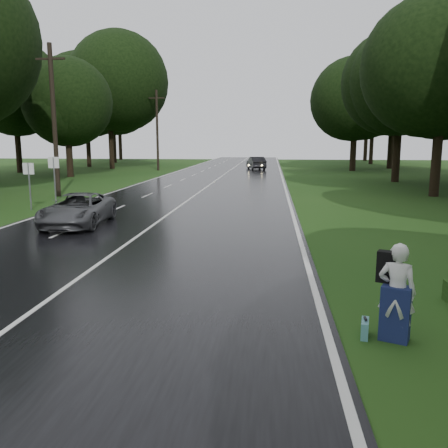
# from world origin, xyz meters

# --- Properties ---
(ground) EXTENTS (160.00, 160.00, 0.00)m
(ground) POSITION_xyz_m (0.00, 0.00, 0.00)
(ground) COLOR #214414
(ground) RESTS_ON ground
(road) EXTENTS (12.00, 140.00, 0.04)m
(road) POSITION_xyz_m (0.00, 20.00, 0.02)
(road) COLOR black
(road) RESTS_ON ground
(lane_center) EXTENTS (0.12, 140.00, 0.01)m
(lane_center) POSITION_xyz_m (0.00, 20.00, 0.04)
(lane_center) COLOR silver
(lane_center) RESTS_ON road
(grey_car) EXTENTS (2.46, 4.78, 1.29)m
(grey_car) POSITION_xyz_m (-3.03, 9.33, 0.68)
(grey_car) COLOR #494B4E
(grey_car) RESTS_ON road
(far_car) EXTENTS (2.62, 4.86, 1.52)m
(far_car) POSITION_xyz_m (2.95, 47.86, 0.80)
(far_car) COLOR black
(far_car) RESTS_ON road
(hitchhiker) EXTENTS (0.75, 0.72, 1.74)m
(hitchhiker) POSITION_xyz_m (6.93, -0.76, 0.81)
(hitchhiker) COLOR silver
(hitchhiker) RESTS_ON ground
(suitcase) EXTENTS (0.22, 0.45, 0.31)m
(suitcase) POSITION_xyz_m (6.45, -0.69, 0.15)
(suitcase) COLOR teal
(suitcase) RESTS_ON ground
(utility_pole_mid) EXTENTS (1.80, 0.28, 9.18)m
(utility_pole_mid) POSITION_xyz_m (-8.50, 19.23, 0.00)
(utility_pole_mid) COLOR black
(utility_pole_mid) RESTS_ON ground
(utility_pole_far) EXTENTS (1.80, 0.28, 9.20)m
(utility_pole_far) POSITION_xyz_m (-8.50, 45.45, 0.00)
(utility_pole_far) COLOR black
(utility_pole_far) RESTS_ON ground
(road_sign_a) EXTENTS (0.57, 0.10, 2.36)m
(road_sign_a) POSITION_xyz_m (-7.20, 13.36, 0.00)
(road_sign_a) COLOR white
(road_sign_a) RESTS_ON ground
(road_sign_b) EXTENTS (0.61, 0.10, 2.56)m
(road_sign_b) POSITION_xyz_m (-7.20, 16.10, 0.00)
(road_sign_b) COLOR white
(road_sign_b) RESTS_ON ground
(tree_left_e) EXTENTS (7.53, 7.53, 11.77)m
(tree_left_e) POSITION_xyz_m (-14.55, 34.75, 0.00)
(tree_left_e) COLOR black
(tree_left_e) RESTS_ON ground
(tree_left_f) EXTENTS (11.54, 11.54, 18.03)m
(tree_left_f) POSITION_xyz_m (-15.06, 48.24, 0.00)
(tree_left_f) COLOR black
(tree_left_f) RESTS_ON ground
(tree_right_d) EXTENTS (8.93, 8.93, 13.95)m
(tree_right_d) POSITION_xyz_m (14.94, 21.57, 0.00)
(tree_right_d) COLOR black
(tree_right_d) RESTS_ON ground
(tree_right_e) EXTENTS (9.38, 9.38, 14.65)m
(tree_right_e) POSITION_xyz_m (15.25, 32.16, 0.00)
(tree_right_e) COLOR black
(tree_right_e) RESTS_ON ground
(tree_right_f) EXTENTS (8.77, 8.77, 13.71)m
(tree_right_f) POSITION_xyz_m (14.17, 46.98, 0.00)
(tree_right_f) COLOR black
(tree_right_f) RESTS_ON ground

